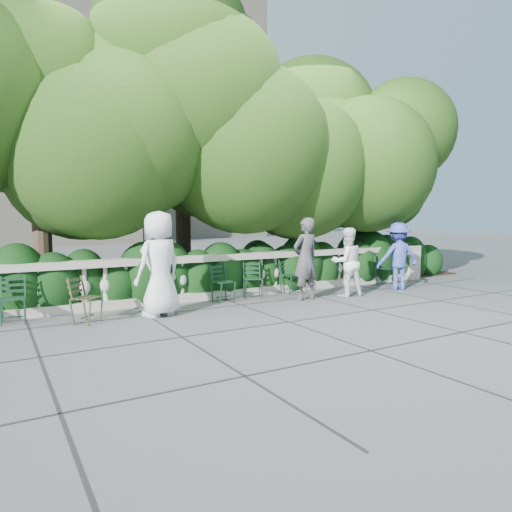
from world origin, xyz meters
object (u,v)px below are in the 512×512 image
chair_f (295,294)px  person_businessman (159,264)px  person_woman_grey (306,259)px  chair_c (254,299)px  person_older_blue (398,256)px  chair_d (227,303)px  chair_e (390,285)px  chair_b (14,326)px  chair_weathered (95,324)px  person_casual_man (347,262)px

chair_f → person_businessman: (-3.55, -0.65, 0.98)m
person_woman_grey → chair_c: bearing=-39.9°
chair_f → person_woman_grey: person_woman_grey is taller
person_businessman → person_older_blue: (6.24, -0.06, -0.13)m
chair_d → person_businessman: bearing=-172.9°
chair_c → chair_f: same height
chair_e → chair_f: (-3.09, 0.08, 0.00)m
chair_b → chair_c: size_ratio=1.00×
chair_weathered → person_older_blue: 7.48m
chair_weathered → person_casual_man: person_casual_man is taller
person_woman_grey → person_businessman: bearing=-6.9°
person_older_blue → person_casual_man: bearing=22.4°
chair_c → chair_d: same height
chair_b → chair_e: size_ratio=1.00×
chair_d → chair_e: size_ratio=1.00×
chair_d → person_woman_grey: bearing=-26.4°
chair_e → chair_f: same height
person_older_blue → person_woman_grey: bearing=19.1°
chair_d → person_casual_man: bearing=-22.0°
chair_b → person_casual_man: person_casual_man is taller
chair_b → person_older_blue: 8.71m
person_woman_grey → person_older_blue: 2.89m
person_woman_grey → chair_b: bearing=-11.9°
chair_b → person_older_blue: person_older_blue is taller
chair_d → person_casual_man: person_casual_man is taller
person_older_blue → chair_f: bearing=4.8°
chair_e → chair_weathered: bearing=162.4°
chair_c → chair_f: bearing=24.0°
person_woman_grey → chair_f: bearing=-113.0°
chair_c → chair_f: (1.17, 0.04, 0.00)m
chair_f → chair_e: bearing=-10.4°
chair_f → person_casual_man: (0.91, -0.80, 0.80)m
chair_d → chair_f: 1.91m
chair_weathered → person_casual_man: (5.65, -0.12, 0.80)m
chair_c → person_businessman: size_ratio=0.43×
person_casual_man → chair_f: bearing=-28.6°
chair_weathered → person_businessman: 1.54m
chair_c → chair_weathered: bearing=-148.2°
chair_weathered → person_businessman: (1.19, 0.02, 0.98)m
chair_weathered → chair_f: bearing=-37.7°
chair_c → person_casual_man: person_casual_man is taller
person_businessman → person_older_blue: bearing=157.6°
chair_d → person_older_blue: (4.59, -0.55, 0.85)m
chair_c → person_casual_man: size_ratio=0.52×
chair_e → chair_weathered: 7.85m
chair_weathered → chair_c: bearing=-35.8°
chair_weathered → person_older_blue: size_ratio=0.49×
chair_f → person_casual_man: 1.45m
chair_d → person_casual_man: 2.99m
person_casual_man → person_older_blue: bearing=-164.7°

